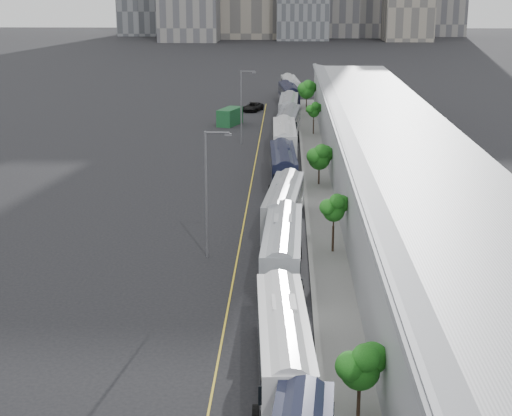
# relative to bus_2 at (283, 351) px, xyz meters

# --- Properties ---
(sidewalk) EXTENTS (10.00, 170.00, 0.12)m
(sidewalk) POSITION_rel_bus_2_xyz_m (6.84, 21.41, -1.54)
(sidewalk) COLOR gray
(sidewalk) RESTS_ON ground
(lane_line) EXTENTS (0.12, 160.00, 0.02)m
(lane_line) POSITION_rel_bus_2_xyz_m (-3.66, 21.41, -1.59)
(lane_line) COLOR gold
(lane_line) RESTS_ON ground
(depot) EXTENTS (12.45, 160.40, 7.20)m
(depot) POSITION_rel_bus_2_xyz_m (10.83, 21.41, 1.91)
(depot) COLOR gray
(depot) RESTS_ON ground
(bus_2) EXTENTS (3.33, 13.10, 3.79)m
(bus_2) POSITION_rel_bus_2_xyz_m (0.00, 0.00, 0.00)
(bus_2) COLOR white
(bus_2) RESTS_ON ground
(bus_3) EXTENTS (3.01, 13.24, 3.85)m
(bus_3) POSITION_rel_bus_2_xyz_m (-0.15, 15.72, 0.03)
(bus_3) COLOR gray
(bus_3) RESTS_ON ground
(bus_4) EXTENTS (3.70, 13.09, 3.78)m
(bus_4) POSITION_rel_bus_2_xyz_m (-0.12, 27.43, -0.01)
(bus_4) COLOR #95999E
(bus_4) RESTS_ON ground
(bus_5) EXTENTS (3.09, 12.88, 3.74)m
(bus_5) POSITION_rel_bus_2_xyz_m (-0.28, 43.04, -0.02)
(bus_5) COLOR black
(bus_5) RESTS_ON ground
(bus_6) EXTENTS (3.07, 13.87, 4.04)m
(bus_6) POSITION_rel_bus_2_xyz_m (-0.21, 57.13, 0.11)
(bus_6) COLOR white
(bus_6) RESTS_ON ground
(bus_7) EXTENTS (3.55, 13.12, 3.79)m
(bus_7) POSITION_rel_bus_2_xyz_m (0.30, 70.79, -0.00)
(bus_7) COLOR slate
(bus_7) RESTS_ON ground
(bus_8) EXTENTS (3.12, 13.64, 3.97)m
(bus_8) POSITION_rel_bus_2_xyz_m (0.33, 82.98, 0.07)
(bus_8) COLOR #95989E
(bus_8) RESTS_ON ground
(bus_9) EXTENTS (3.85, 13.07, 3.76)m
(bus_9) POSITION_rel_bus_2_xyz_m (0.38, 99.83, -0.01)
(bus_9) COLOR black
(bus_9) RESTS_ON ground
(bus_10) EXTENTS (3.70, 13.27, 3.83)m
(bus_10) POSITION_rel_bus_2_xyz_m (0.63, 110.66, 0.02)
(bus_10) COLOR silver
(bus_10) RESTS_ON ground
(tree_1) EXTENTS (1.95, 1.95, 3.88)m
(tree_1) POSITION_rel_bus_2_xyz_m (3.66, -3.99, 1.29)
(tree_1) COLOR black
(tree_1) RESTS_ON ground
(tree_2) EXTENTS (1.72, 1.72, 4.55)m
(tree_2) POSITION_rel_bus_2_xyz_m (3.78, 20.71, 2.05)
(tree_2) COLOR black
(tree_2) RESTS_ON ground
(tree_3) EXTENTS (2.29, 2.29, 4.30)m
(tree_3) POSITION_rel_bus_2_xyz_m (3.50, 42.46, 1.55)
(tree_3) COLOR black
(tree_3) RESTS_ON ground
(tree_4) EXTENTS (1.62, 1.62, 4.32)m
(tree_4) POSITION_rel_bus_2_xyz_m (3.83, 71.77, 1.86)
(tree_4) COLOR black
(tree_4) RESTS_ON ground
(tree_5) EXTENTS (2.70, 2.70, 5.33)m
(tree_5) POSITION_rel_bus_2_xyz_m (3.29, 92.22, 2.37)
(tree_5) COLOR black
(tree_5) RESTS_ON ground
(street_lamp_near) EXTENTS (2.04, 0.22, 9.88)m
(street_lamp_near) POSITION_rel_bus_2_xyz_m (-5.83, 19.32, 4.04)
(street_lamp_near) COLOR #59595E
(street_lamp_near) RESTS_ON ground
(street_lamp_far) EXTENTS (2.04, 0.22, 9.67)m
(street_lamp_far) POSITION_rel_bus_2_xyz_m (-5.79, 64.75, 3.94)
(street_lamp_far) COLOR #59595E
(street_lamp_far) RESTS_ON ground
(shipping_container) EXTENTS (3.74, 5.81, 2.51)m
(shipping_container) POSITION_rel_bus_2_xyz_m (-8.55, 79.29, -0.34)
(shipping_container) COLOR #154423
(shipping_container) RESTS_ON ground
(suv) EXTENTS (3.83, 5.68, 1.44)m
(suv) POSITION_rel_bus_2_xyz_m (-5.67, 93.05, -0.88)
(suv) COLOR black
(suv) RESTS_ON ground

